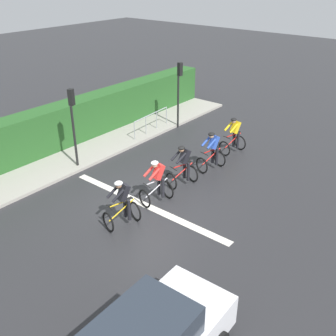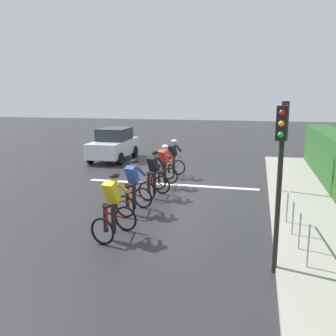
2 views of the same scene
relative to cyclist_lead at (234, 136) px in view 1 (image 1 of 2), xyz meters
The scene contains 13 objects.
ground_plane 5.97m from the cyclist_lead, 90.62° to the right, with size 80.00×80.00×0.00m, color #28282B.
sidewalk_kerb 6.61m from the cyclist_lead, 143.45° to the right, with size 2.80×18.43×0.12m, color #9E998E.
stone_wall_low 7.33m from the cyclist_lead, 147.66° to the right, with size 0.44×18.43×0.69m, color gray.
hedge_wall 7.57m from the cyclist_lead, 148.87° to the right, with size 1.10×18.43×2.01m, color #265623.
road_marking_stop_line 5.87m from the cyclist_lead, 90.63° to the right, with size 7.00×0.30×0.01m, color silver.
cyclist_lead is the anchor object (origin of this frame).
cyclist_second 2.01m from the cyclist_lead, 85.07° to the right, with size 0.90×1.20×1.66m.
cyclist_mid 3.82m from the cyclist_lead, 89.19° to the right, with size 0.94×1.22×1.66m.
cyclist_fourth 5.38m from the cyclist_lead, 88.97° to the right, with size 0.91×1.21×1.66m.
cyclist_trailing 7.16m from the cyclist_lead, 88.79° to the right, with size 0.91×1.21×1.66m.
traffic_light_near_crossing 7.01m from the cyclist_lead, 128.50° to the right, with size 0.26×0.30×3.34m.
traffic_light_far_junction 4.21m from the cyclist_lead, 165.93° to the left, with size 0.23×0.31×3.34m.
pedestrian_railing_kerbside 4.42m from the cyclist_lead, behind, with size 0.27×2.71×1.03m.
Camera 1 is at (8.09, -8.63, 7.60)m, focal length 42.39 mm.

